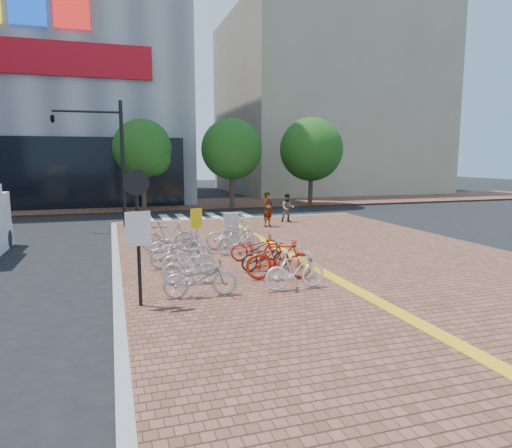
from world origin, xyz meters
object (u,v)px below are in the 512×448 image
object	(u,v)px
bike_4	(177,245)
bike_9	(256,247)
utility_box	(231,228)
traffic_light_pole	(91,140)
bike_11	(231,235)
pedestrian_b	(288,208)
notice_sign	(138,221)
bike_3	(180,251)
bike_0	(200,278)
bike_10	(239,240)
bike_1	(190,268)
bike_7	(280,259)
bike_5	(168,236)
pedestrian_a	(268,209)
bike_8	(266,256)
bike_6	(295,270)
bike_2	(188,259)
yellow_sign	(197,222)

from	to	relation	value
bike_4	bike_9	xyz separation A→B (m)	(2.54, -0.99, -0.05)
utility_box	traffic_light_pole	world-z (taller)	traffic_light_pole
bike_11	pedestrian_b	size ratio (longest dim) A/B	1.32
bike_9	bike_11	world-z (taller)	bike_11
pedestrian_b	notice_sign	xyz separation A→B (m)	(-8.50, -12.15, 1.25)
bike_3	bike_11	world-z (taller)	bike_11
notice_sign	bike_0	bearing A→B (deg)	11.42
pedestrian_b	bike_0	bearing A→B (deg)	-108.37
notice_sign	pedestrian_b	bearing A→B (deg)	55.03
pedestrian_b	traffic_light_pole	size ratio (longest dim) A/B	0.24
bike_4	bike_11	world-z (taller)	bike_11
bike_3	traffic_light_pole	size ratio (longest dim) A/B	0.32
bike_9	bike_10	xyz separation A→B (m)	(-0.27, 1.20, 0.07)
bike_3	bike_10	size ratio (longest dim) A/B	1.14
bike_1	bike_9	distance (m)	3.44
bike_7	bike_5	bearing A→B (deg)	38.96
bike_11	utility_box	size ratio (longest dim) A/B	1.60
bike_9	utility_box	xyz separation A→B (m)	(-0.01, 3.30, 0.17)
bike_4	pedestrian_a	bearing A→B (deg)	-42.05
bike_4	bike_9	distance (m)	2.73
utility_box	bike_7	bearing A→B (deg)	-90.69
bike_8	traffic_light_pole	xyz separation A→B (m)	(-5.30, 10.84, 3.87)
bike_10	bike_5	bearing A→B (deg)	55.43
bike_3	pedestrian_a	size ratio (longest dim) A/B	1.13
bike_7	bike_11	bearing A→B (deg)	13.40
bike_3	bike_11	bearing A→B (deg)	-49.60
bike_6	notice_sign	size ratio (longest dim) A/B	0.54
bike_6	pedestrian_b	distance (m)	12.80
utility_box	notice_sign	world-z (taller)	notice_sign
bike_7	notice_sign	bearing A→B (deg)	118.82
bike_9	pedestrian_b	bearing A→B (deg)	-19.46
bike_8	notice_sign	xyz separation A→B (m)	(-3.92, -2.41, 1.58)
bike_1	bike_10	bearing A→B (deg)	-23.98
bike_7	bike_9	distance (m)	2.49
bike_5	bike_8	bearing A→B (deg)	-141.47
bike_3	bike_0	bearing A→B (deg)	173.50
bike_9	bike_10	distance (m)	1.23
notice_sign	traffic_light_pole	size ratio (longest dim) A/B	0.51
bike_7	pedestrian_a	xyz separation A→B (m)	(2.98, 9.62, 0.29)
bike_5	pedestrian_b	bearing A→B (deg)	-45.47
pedestrian_a	utility_box	bearing A→B (deg)	-162.63
bike_9	utility_box	distance (m)	3.31
pedestrian_a	notice_sign	size ratio (longest dim) A/B	0.55
bike_3	bike_4	size ratio (longest dim) A/B	1.03
bike_8	notice_sign	bearing A→B (deg)	113.88
bike_6	bike_1	bearing A→B (deg)	59.88
bike_5	bike_7	bearing A→B (deg)	-147.88
bike_6	pedestrian_a	size ratio (longest dim) A/B	0.98
bike_2	traffic_light_pole	world-z (taller)	traffic_light_pole
pedestrian_b	yellow_sign	world-z (taller)	yellow_sign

